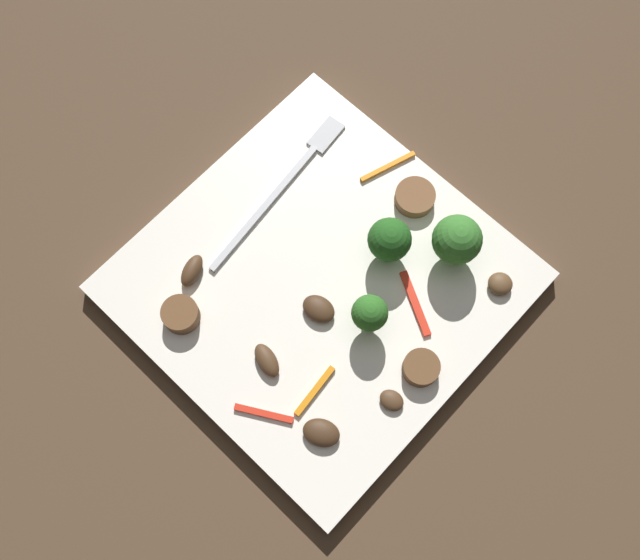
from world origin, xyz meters
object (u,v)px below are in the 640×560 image
plate (320,283)px  mushroom_4 (500,284)px  mushroom_2 (267,360)px  mushroom_0 (319,309)px  broccoli_floret_2 (457,240)px  mushroom_5 (321,433)px  sausage_slice_1 (181,314)px  mushroom_3 (192,271)px  sausage_slice_2 (415,197)px  pepper_strip_2 (415,303)px  pepper_strip_3 (315,391)px  pepper_strip_1 (264,413)px  broccoli_floret_0 (389,240)px  mushroom_1 (392,400)px  pepper_strip_0 (388,167)px  sausage_slice_0 (422,367)px  fork (286,181)px  broccoli_floret_1 (373,310)px

plate → mushroom_4: mushroom_4 is taller
mushroom_2 → mushroom_0: bearing=-0.8°
broccoli_floret_2 → mushroom_5: 0.19m
sausage_slice_1 → mushroom_3: (0.03, 0.02, -0.00)m
plate → sausage_slice_2: 0.11m
pepper_strip_2 → pepper_strip_3: same height
sausage_slice_2 → pepper_strip_1: 0.23m
mushroom_5 → pepper_strip_2: mushroom_5 is taller
broccoli_floret_2 → pepper_strip_1: bearing=174.4°
broccoli_floret_0 → broccoli_floret_2: (0.04, -0.04, 0.00)m
broccoli_floret_0 → mushroom_1: (-0.09, -0.09, -0.02)m
pepper_strip_0 → broccoli_floret_2: bearing=-104.4°
mushroom_3 → pepper_strip_0: size_ratio=0.54×
sausage_slice_0 → mushroom_4: bearing=-0.9°
mushroom_0 → fork: bearing=56.9°
plate → pepper_strip_2: (0.04, -0.07, 0.01)m
mushroom_2 → pepper_strip_0: 0.20m
mushroom_1 → mushroom_5: (-0.06, 0.02, 0.00)m
pepper_strip_0 → mushroom_3: bearing=163.9°
mushroom_5 → pepper_strip_3: mushroom_5 is taller
mushroom_0 → pepper_strip_3: (-0.05, -0.04, -0.00)m
mushroom_3 → mushroom_5: 0.17m
broccoli_floret_0 → pepper_strip_0: size_ratio=0.85×
mushroom_2 → pepper_strip_3: bearing=-78.6°
mushroom_0 → broccoli_floret_2: bearing=-22.4°
pepper_strip_0 → pepper_strip_1: same height
broccoli_floret_2 → mushroom_1: broccoli_floret_2 is taller
sausage_slice_2 → mushroom_4: same height
mushroom_2 → mushroom_3: size_ratio=1.02×
broccoli_floret_0 → sausage_slice_0: size_ratio=1.55×
sausage_slice_2 → broccoli_floret_0: bearing=-164.4°
broccoli_floret_2 → pepper_strip_0: 0.10m
pepper_strip_2 → fork: bearing=87.5°
fork → pepper_strip_3: size_ratio=3.74×
mushroom_0 → pepper_strip_3: 0.07m
plate → mushroom_2: 0.08m
broccoli_floret_0 → pepper_strip_2: broccoli_floret_0 is taller
fork → mushroom_0: 0.12m
broccoli_floret_1 → mushroom_4: broccoli_floret_1 is taller
broccoli_floret_1 → mushroom_5: 0.10m
broccoli_floret_0 → mushroom_4: bearing=-64.9°
fork → mushroom_3: bearing=174.3°
plate → sausage_slice_0: 0.11m
broccoli_floret_2 → mushroom_1: (-0.13, -0.05, -0.03)m
mushroom_0 → pepper_strip_3: size_ratio=0.60×
fork → sausage_slice_0: sausage_slice_0 is taller
mushroom_1 → pepper_strip_2: size_ratio=0.35×
plate → fork: 0.10m
plate → broccoli_floret_1: size_ratio=6.53×
sausage_slice_0 → sausage_slice_2: size_ratio=0.86×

